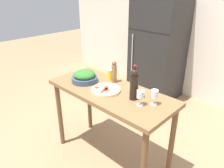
% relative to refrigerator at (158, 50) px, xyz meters
% --- Properties ---
extents(ground_plane, '(14.00, 14.00, 0.00)m').
position_rel_refrigerator_xyz_m(ground_plane, '(0.57, -1.79, -0.87)').
color(ground_plane, '#9E7A56').
extents(wall_back, '(6.40, 0.06, 2.60)m').
position_rel_refrigerator_xyz_m(wall_back, '(0.57, 0.40, 0.43)').
color(wall_back, silver).
rests_on(wall_back, ground_plane).
extents(refrigerator, '(0.80, 0.73, 1.74)m').
position_rel_refrigerator_xyz_m(refrigerator, '(0.00, 0.00, 0.00)').
color(refrigerator, black).
rests_on(refrigerator, ground_plane).
extents(prep_counter, '(1.41, 0.61, 0.92)m').
position_rel_refrigerator_xyz_m(prep_counter, '(0.57, -1.79, -0.08)').
color(prep_counter, brown).
rests_on(prep_counter, ground_plane).
extents(wine_bottle, '(0.08, 0.08, 0.34)m').
position_rel_refrigerator_xyz_m(wine_bottle, '(0.87, -1.77, 0.21)').
color(wine_bottle, black).
rests_on(wine_bottle, prep_counter).
extents(wine_glass_near, '(0.07, 0.07, 0.15)m').
position_rel_refrigerator_xyz_m(wine_glass_near, '(0.99, -1.83, 0.15)').
color(wine_glass_near, silver).
rests_on(wine_glass_near, prep_counter).
extents(wine_glass_far, '(0.07, 0.07, 0.15)m').
position_rel_refrigerator_xyz_m(wine_glass_far, '(1.07, -1.73, 0.15)').
color(wine_glass_far, silver).
rests_on(wine_glass_far, prep_counter).
extents(pepper_mill, '(0.06, 0.06, 0.25)m').
position_rel_refrigerator_xyz_m(pepper_mill, '(0.46, -1.61, 0.17)').
color(pepper_mill, olive).
rests_on(pepper_mill, prep_counter).
extents(salad_bowl, '(0.29, 0.29, 0.14)m').
position_rel_refrigerator_xyz_m(salad_bowl, '(0.21, -1.83, 0.11)').
color(salad_bowl, '#384C6B').
rests_on(salad_bowl, prep_counter).
extents(homemade_pizza, '(0.31, 0.31, 0.03)m').
position_rel_refrigerator_xyz_m(homemade_pizza, '(0.56, -1.84, 0.06)').
color(homemade_pizza, beige).
rests_on(homemade_pizza, prep_counter).
extents(salt_canister, '(0.07, 0.07, 0.12)m').
position_rel_refrigerator_xyz_m(salt_canister, '(0.37, -1.58, 0.11)').
color(salt_canister, yellow).
rests_on(salt_canister, prep_counter).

